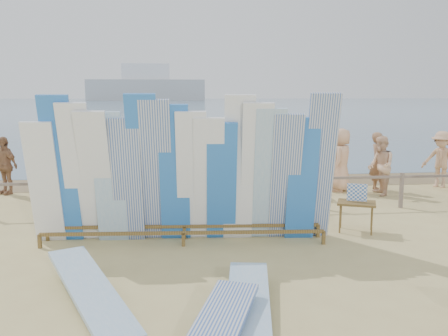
{
  "coord_description": "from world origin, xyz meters",
  "views": [
    {
      "loc": [
        -1.71,
        -8.19,
        2.88
      ],
      "look_at": [
        -0.54,
        2.74,
        1.14
      ],
      "focal_mm": 38.0,
      "sensor_mm": 36.0,
      "label": 1
    }
  ],
  "objects": [
    {
      "name": "ground",
      "position": [
        0.0,
        0.0,
        0.0
      ],
      "size": [
        160.0,
        160.0,
        0.0
      ],
      "primitive_type": "plane",
      "color": "tan",
      "rests_on": "ground"
    },
    {
      "name": "ocean",
      "position": [
        0.0,
        128.0,
        0.0
      ],
      "size": [
        320.0,
        240.0,
        0.02
      ],
      "primitive_type": "cube",
      "color": "#486782",
      "rests_on": "ground"
    },
    {
      "name": "wet_sand_strip",
      "position": [
        0.0,
        7.2,
        0.0
      ],
      "size": [
        40.0,
        2.6,
        0.01
      ],
      "primitive_type": "cube",
      "color": "olive",
      "rests_on": "ground"
    },
    {
      "name": "distant_ship",
      "position": [
        -12.0,
        180.0,
        5.31
      ],
      "size": [
        45.0,
        8.0,
        14.0
      ],
      "color": "#999EA3",
      "rests_on": "ocean"
    },
    {
      "name": "fence",
      "position": [
        0.0,
        3.0,
        0.63
      ],
      "size": [
        12.08,
        0.08,
        0.9
      ],
      "color": "#736357",
      "rests_on": "ground"
    },
    {
      "name": "main_surfboard_rack",
      "position": [
        -1.54,
        0.74,
        1.3
      ],
      "size": [
        5.86,
        1.17,
        2.89
      ],
      "rotation": [
        0.0,
        0.0,
        -0.06
      ],
      "color": "brown",
      "rests_on": "ground"
    },
    {
      "name": "vendor_table",
      "position": [
        2.07,
        1.1,
        0.34
      ],
      "size": [
        0.92,
        0.79,
        1.02
      ],
      "rotation": [
        0.0,
        0.0,
        -0.39
      ],
      "color": "brown",
      "rests_on": "ground"
    },
    {
      "name": "flat_board_b",
      "position": [
        -0.79,
        -2.54,
        0.0
      ],
      "size": [
        0.98,
        2.75,
        0.27
      ],
      "primitive_type": "cube",
      "rotation": [
        0.07,
        0.0,
        -0.16
      ],
      "color": "#84AFD3",
      "rests_on": "ground"
    },
    {
      "name": "flat_board_a",
      "position": [
        -2.89,
        -1.84,
        0.0
      ],
      "size": [
        1.67,
        2.67,
        0.4
      ],
      "primitive_type": "cube",
      "rotation": [
        0.12,
        0.0,
        0.45
      ],
      "color": "#84AFD3",
      "rests_on": "ground"
    },
    {
      "name": "beach_chair_left",
      "position": [
        -0.61,
        3.71,
        0.27
      ],
      "size": [
        0.77,
        0.79,
        0.93
      ],
      "rotation": [
        0.0,
        0.0,
        -0.4
      ],
      "color": "#AD122A",
      "rests_on": "ground"
    },
    {
      "name": "beach_chair_right",
      "position": [
        0.15,
        3.55,
        0.25
      ],
      "size": [
        0.53,
        0.55,
        0.84
      ],
      "rotation": [
        0.0,
        0.0,
        0.01
      ],
      "color": "#AD122A",
      "rests_on": "ground"
    },
    {
      "name": "stroller",
      "position": [
        0.99,
        3.59,
        0.42
      ],
      "size": [
        0.71,
        0.87,
        1.04
      ],
      "rotation": [
        0.0,
        0.0,
        0.28
      ],
      "color": "#AD122A",
      "rests_on": "ground"
    },
    {
      "name": "beachgoer_extra_0",
      "position": [
        6.46,
        5.43,
        0.87
      ],
      "size": [
        1.09,
        1.14,
        1.73
      ],
      "primitive_type": "imported",
      "rotation": [
        0.0,
        0.0,
        5.44
      ],
      "color": "tan",
      "rests_on": "ground"
    },
    {
      "name": "beachgoer_0",
      "position": [
        -5.22,
        5.28,
        0.81
      ],
      "size": [
        0.81,
        0.84,
        1.61
      ],
      "primitive_type": "imported",
      "rotation": [
        0.0,
        0.0,
        0.85
      ],
      "color": "tan",
      "rests_on": "ground"
    },
    {
      "name": "beachgoer_5",
      "position": [
        2.12,
        6.06,
        0.81
      ],
      "size": [
        1.34,
        1.47,
        1.63
      ],
      "primitive_type": "imported",
      "rotation": [
        0.0,
        0.0,
        5.4
      ],
      "color": "beige",
      "rests_on": "ground"
    },
    {
      "name": "beachgoer_7",
      "position": [
        4.31,
        5.19,
        0.87
      ],
      "size": [
        0.49,
        0.7,
        1.74
      ],
      "primitive_type": "imported",
      "rotation": [
        0.0,
        0.0,
        1.34
      ],
      "color": "#8C6042",
      "rests_on": "ground"
    },
    {
      "name": "beachgoer_1",
      "position": [
        -3.58,
        4.5,
        0.82
      ],
      "size": [
        0.63,
        0.68,
        1.65
      ],
      "primitive_type": "imported",
      "rotation": [
        0.0,
        0.0,
        5.37
      ],
      "color": "#8C6042",
      "rests_on": "ground"
    },
    {
      "name": "beachgoer_extra_1",
      "position": [
        -6.54,
        5.81,
        0.83
      ],
      "size": [
        1.04,
        0.9,
        1.66
      ],
      "primitive_type": "imported",
      "rotation": [
        0.0,
        0.0,
        5.68
      ],
      "color": "#8C6042",
      "rests_on": "ground"
    },
    {
      "name": "beachgoer_3",
      "position": [
        -0.15,
        5.26,
        0.82
      ],
      "size": [
        0.85,
        1.14,
        1.63
      ],
      "primitive_type": "imported",
      "rotation": [
        0.0,
        0.0,
        2.01
      ],
      "color": "tan",
      "rests_on": "ground"
    },
    {
      "name": "beachgoer_11",
      "position": [
        -5.53,
        7.21,
        0.8
      ],
      "size": [
        0.83,
        1.55,
        1.6
      ],
      "primitive_type": "imported",
      "rotation": [
        0.0,
        0.0,
        1.32
      ],
      "color": "beige",
      "rests_on": "ground"
    },
    {
      "name": "beachgoer_8",
      "position": [
        4.11,
        4.51,
        0.85
      ],
      "size": [
        0.47,
        0.85,
        1.69
      ],
      "primitive_type": "imported",
      "rotation": [
        0.0,
        0.0,
        4.62
      ],
      "color": "beige",
      "rests_on": "ground"
    },
    {
      "name": "beachgoer_6",
      "position": [
        3.19,
        5.19,
        0.93
      ],
      "size": [
        0.84,
        1.01,
        1.87
      ],
      "primitive_type": "imported",
      "rotation": [
        0.0,
        0.0,
        4.18
      ],
      "color": "tan",
      "rests_on": "ground"
    },
    {
      "name": "beachgoer_4",
      "position": [
        1.52,
        4.71,
        0.91
      ],
      "size": [
        1.08,
        1.07,
        1.81
      ],
      "primitive_type": "imported",
      "rotation": [
        0.0,
        0.0,
        0.77
      ],
      "color": "#8C6042",
      "rests_on": "ground"
    }
  ]
}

